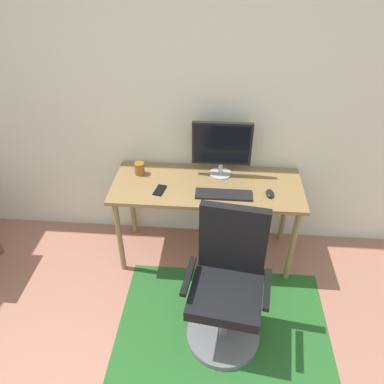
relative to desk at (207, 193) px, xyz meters
name	(u,v)px	position (x,y,z in m)	size (l,w,h in m)	color
wall_back	(174,100)	(-0.29, 0.37, 0.63)	(6.00, 0.10, 2.60)	silver
area_rug	(223,325)	(0.17, -0.74, -0.67)	(1.54, 1.08, 0.01)	#245A24
desk	(207,193)	(0.00, 0.00, 0.00)	(1.50, 0.60, 0.75)	olive
monitor	(222,146)	(0.10, 0.16, 0.34)	(0.47, 0.18, 0.46)	#B2B2B7
keyboard	(224,195)	(0.13, -0.14, 0.09)	(0.43, 0.13, 0.02)	black
computer_mouse	(270,193)	(0.48, -0.10, 0.10)	(0.06, 0.10, 0.03)	black
coffee_cup	(140,168)	(-0.56, 0.11, 0.13)	(0.08, 0.08, 0.10)	#93531C
cell_phone	(160,190)	(-0.36, -0.11, 0.08)	(0.07, 0.14, 0.01)	black
office_chair	(227,292)	(0.18, -0.78, -0.24)	(0.58, 0.52, 1.04)	slate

